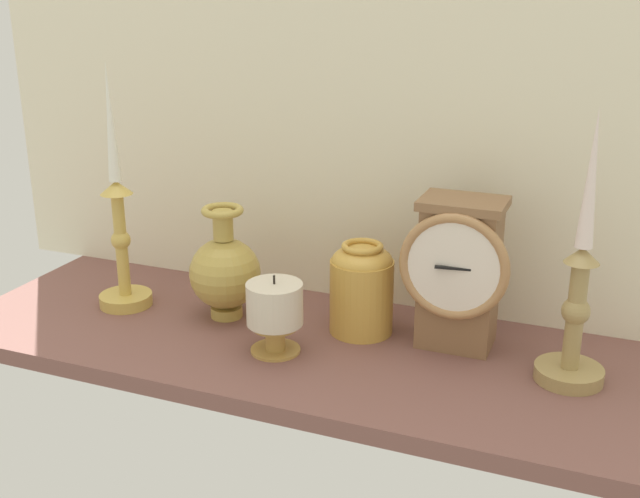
# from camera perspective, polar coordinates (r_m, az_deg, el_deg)

# --- Properties ---
(ground_plane) EXTENTS (1.00, 0.36, 0.02)m
(ground_plane) POSITION_cam_1_polar(r_m,az_deg,el_deg) (1.13, -1.93, -7.04)
(ground_plane) COLOR brown
(back_wall) EXTENTS (1.20, 0.02, 0.65)m
(back_wall) POSITION_cam_1_polar(r_m,az_deg,el_deg) (1.20, 1.54, 11.39)
(back_wall) COLOR #EDE4C3
(back_wall) RESTS_ON ground_plane
(mantel_clock) EXTENTS (0.15, 0.09, 0.21)m
(mantel_clock) POSITION_cam_1_polar(r_m,az_deg,el_deg) (1.08, 9.97, -1.61)
(mantel_clock) COLOR brown
(mantel_clock) RESTS_ON ground_plane
(candlestick_tall_left) EXTENTS (0.09, 0.09, 0.35)m
(candlestick_tall_left) POSITION_cam_1_polar(r_m,az_deg,el_deg) (1.02, 18.07, -3.73)
(candlestick_tall_left) COLOR #A4894F
(candlestick_tall_left) RESTS_ON ground_plane
(candlestick_tall_center) EXTENTS (0.08, 0.08, 0.37)m
(candlestick_tall_center) POSITION_cam_1_polar(r_m,az_deg,el_deg) (1.23, -14.25, 1.14)
(candlestick_tall_center) COLOR gold
(candlestick_tall_center) RESTS_ON ground_plane
(brass_vase_bulbous) EXTENTS (0.11, 0.11, 0.17)m
(brass_vase_bulbous) POSITION_cam_1_polar(r_m,az_deg,el_deg) (1.18, -6.89, -1.59)
(brass_vase_bulbous) COLOR tan
(brass_vase_bulbous) RESTS_ON ground_plane
(brass_vase_jar) EXTENTS (0.09, 0.09, 0.13)m
(brass_vase_jar) POSITION_cam_1_polar(r_m,az_deg,el_deg) (1.12, 3.03, -2.69)
(brass_vase_jar) COLOR gold
(brass_vase_jar) RESTS_ON ground_plane
(pillar_candle_front) EXTENTS (0.08, 0.08, 0.11)m
(pillar_candle_front) POSITION_cam_1_polar(r_m,az_deg,el_deg) (1.07, -3.29, -4.51)
(pillar_candle_front) COLOR #B88E43
(pillar_candle_front) RESTS_ON ground_plane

